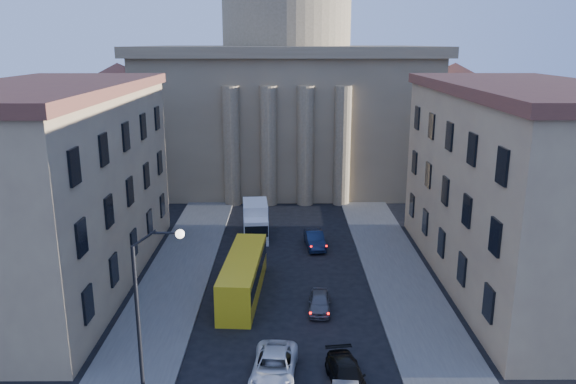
{
  "coord_description": "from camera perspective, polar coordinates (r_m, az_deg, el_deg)",
  "views": [
    {
      "loc": [
        -0.19,
        -17.24,
        17.39
      ],
      "look_at": [
        -0.01,
        17.46,
        8.14
      ],
      "focal_mm": 35.0,
      "sensor_mm": 36.0,
      "label": 1
    }
  ],
  "objects": [
    {
      "name": "sidewalk_right",
      "position": [
        40.22,
        12.45,
        -10.95
      ],
      "size": [
        5.0,
        60.0,
        0.15
      ],
      "primitive_type": "cube",
      "color": "#53514C",
      "rests_on": "ground"
    },
    {
      "name": "car_right_mid",
      "position": [
        30.89,
        6.01,
        -18.04
      ],
      "size": [
        2.31,
        4.48,
        1.24
      ],
      "primitive_type": "imported",
      "rotation": [
        0.0,
        0.0,
        0.14
      ],
      "color": "black",
      "rests_on": "ground"
    },
    {
      "name": "sidewalk_left",
      "position": [
        40.14,
        -12.44,
        -11.01
      ],
      "size": [
        5.0,
        60.0,
        0.15
      ],
      "primitive_type": "cube",
      "color": "#53514C",
      "rests_on": "ground"
    },
    {
      "name": "building_left",
      "position": [
        43.84,
        -22.83,
        0.6
      ],
      "size": [
        11.6,
        26.6,
        14.7
      ],
      "color": "tan",
      "rests_on": "ground"
    },
    {
      "name": "city_bus",
      "position": [
        40.21,
        -4.57,
        -8.37
      ],
      "size": [
        2.94,
        10.18,
        2.83
      ],
      "rotation": [
        0.0,
        0.0,
        -0.06
      ],
      "color": "gold",
      "rests_on": "ground"
    },
    {
      "name": "building_right",
      "position": [
        43.99,
        22.72,
        0.65
      ],
      "size": [
        11.6,
        26.6,
        14.7
      ],
      "color": "tan",
      "rests_on": "ground"
    },
    {
      "name": "church",
      "position": [
        72.92,
        -0.14,
        10.59
      ],
      "size": [
        68.02,
        28.76,
        36.6
      ],
      "color": "#756248",
      "rests_on": "ground"
    },
    {
      "name": "box_truck",
      "position": [
        51.91,
        -3.31,
        -2.98
      ],
      "size": [
        2.61,
        5.73,
        3.06
      ],
      "rotation": [
        0.0,
        0.0,
        0.08
      ],
      "color": "silver",
      "rests_on": "ground"
    },
    {
      "name": "car_right_far",
      "position": [
        38.3,
        3.23,
        -11.08
      ],
      "size": [
        1.69,
        3.7,
        1.23
      ],
      "primitive_type": "imported",
      "rotation": [
        0.0,
        0.0,
        -0.07
      ],
      "color": "#525358",
      "rests_on": "ground"
    },
    {
      "name": "car_right_distant",
      "position": [
        49.35,
        2.72,
        -4.85
      ],
      "size": [
        1.87,
        4.4,
        1.41
      ],
      "primitive_type": "imported",
      "rotation": [
        0.0,
        0.0,
        0.09
      ],
      "color": "#0E1932",
      "rests_on": "ground"
    },
    {
      "name": "car_left_mid",
      "position": [
        31.22,
        -1.43,
        -17.39
      ],
      "size": [
        2.73,
        5.21,
        1.4
      ],
      "primitive_type": "imported",
      "rotation": [
        0.0,
        0.0,
        -0.08
      ],
      "color": "silver",
      "rests_on": "ground"
    },
    {
      "name": "street_lamp",
      "position": [
        28.8,
        -14.11,
        -10.4
      ],
      "size": [
        2.62,
        0.44,
        8.83
      ],
      "color": "black",
      "rests_on": "ground"
    }
  ]
}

